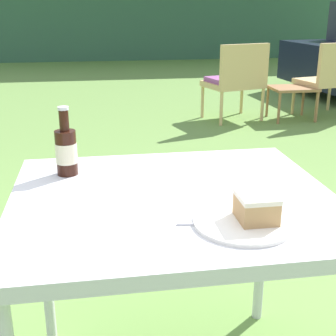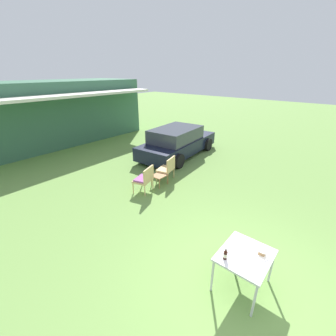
# 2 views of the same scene
# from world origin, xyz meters

# --- Properties ---
(wicker_chair_cushioned) EXTENTS (0.71, 0.63, 0.87)m
(wicker_chair_cushioned) POSITION_xyz_m (1.38, 3.86, 0.48)
(wicker_chair_cushioned) COLOR tan
(wicker_chair_cushioned) RESTS_ON ground_plane
(wicker_chair_plain) EXTENTS (0.70, 0.61, 0.87)m
(wicker_chair_plain) POSITION_xyz_m (2.51, 3.84, 0.49)
(wicker_chair_plain) COLOR tan
(wicker_chair_plain) RESTS_ON ground_plane
(garden_side_table) EXTENTS (0.50, 0.41, 0.38)m
(garden_side_table) POSITION_xyz_m (2.04, 3.80, 0.33)
(garden_side_table) COLOR #996B42
(garden_side_table) RESTS_ON ground_plane
(patio_table) EXTENTS (0.94, 0.82, 0.74)m
(patio_table) POSITION_xyz_m (0.00, 0.00, 0.68)
(patio_table) COLOR silver
(patio_table) RESTS_ON ground_plane
(cake_on_plate) EXTENTS (0.25, 0.25, 0.08)m
(cake_on_plate) POSITION_xyz_m (0.16, -0.21, 0.77)
(cake_on_plate) COLOR white
(cake_on_plate) RESTS_ON patio_table
(cola_bottle_near) EXTENTS (0.07, 0.07, 0.22)m
(cola_bottle_near) POSITION_xyz_m (-0.31, 0.23, 0.83)
(cola_bottle_near) COLOR black
(cola_bottle_near) RESTS_ON patio_table
(fork) EXTENTS (0.18, 0.04, 0.01)m
(fork) POSITION_xyz_m (0.07, -0.20, 0.75)
(fork) COLOR silver
(fork) RESTS_ON patio_table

